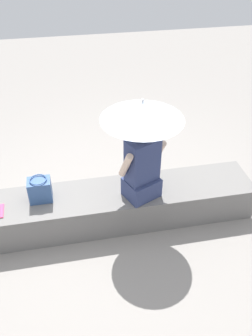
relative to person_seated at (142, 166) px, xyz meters
name	(u,v)px	position (x,y,z in m)	size (l,w,h in m)	color
ground_plane	(112,219)	(-0.31, 0.10, -0.79)	(14.00, 14.00, 0.00)	gray
stone_bench	(111,206)	(-0.31, 0.10, -0.59)	(3.18, 0.58, 0.40)	slate
person_seated	(142,166)	(0.00, 0.00, 0.00)	(0.51, 0.39, 0.90)	navy
parasol	(142,111)	(-0.01, 0.04, 0.61)	(0.79, 0.79, 1.11)	#B7B7BC
handbag_black	(40,190)	(-1.05, 0.13, -0.26)	(0.24, 0.18, 0.27)	#335184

